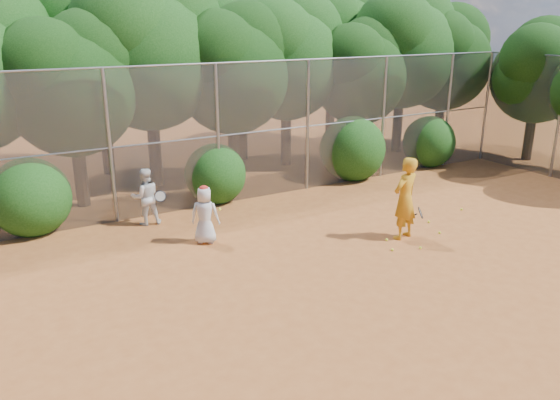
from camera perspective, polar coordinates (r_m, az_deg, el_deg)
ground at (r=11.81m, az=10.41°, el=-7.62°), size 80.00×80.00×0.00m
fence_back at (r=15.91m, az=-3.58°, el=7.19°), size 20.05×0.09×4.03m
fence_side at (r=20.51m, az=27.16°, el=7.73°), size 0.09×6.09×4.03m
tree_2 at (r=16.11m, az=-20.99°, el=11.70°), size 3.99×3.47×5.47m
tree_3 at (r=17.61m, az=-13.56°, el=15.49°), size 4.89×4.26×6.70m
tree_4 at (r=17.97m, az=-5.00°, el=13.92°), size 4.19×3.64×5.73m
tree_5 at (r=19.83m, az=0.75°, el=15.22°), size 4.51×3.92×6.17m
tree_6 at (r=20.45m, az=8.41°, el=13.50°), size 3.86×3.36×5.29m
tree_7 at (r=22.49m, az=12.76°, el=15.74°), size 4.77×4.14×6.53m
tree_8 at (r=23.68m, az=16.88°, el=14.40°), size 4.25×3.70×5.82m
tree_10 at (r=19.48m, az=-18.50°, el=15.98°), size 5.15×4.48×7.06m
tree_11 at (r=20.76m, az=-4.06°, el=15.63°), size 4.64×4.03×6.35m
tree_12 at (r=23.57m, az=5.56°, el=16.75°), size 5.02×4.37×6.88m
tree_13 at (r=22.68m, az=25.45°, el=12.43°), size 3.86×3.36×5.29m
bush_0 at (r=14.90m, az=-24.71°, el=0.59°), size 2.00×2.00×2.00m
bush_1 at (r=16.08m, az=-6.79°, el=3.00°), size 1.80×1.80×1.80m
bush_2 at (r=18.50m, az=7.60°, el=5.62°), size 2.20×2.20×2.20m
bush_3 at (r=20.81m, az=15.32°, el=6.11°), size 1.90×1.90×1.90m
player_yellow at (r=13.47m, az=12.94°, el=0.15°), size 0.92×0.68×2.03m
player_teen at (r=13.08m, az=-7.85°, el=-1.51°), size 0.82×0.76×1.43m
player_white at (r=14.55m, az=-13.87°, el=0.35°), size 0.86×0.73×1.51m
ball_0 at (r=13.52m, az=11.08°, el=-4.09°), size 0.07×0.07×0.07m
ball_1 at (r=14.95m, az=15.28°, el=-2.21°), size 0.07×0.07×0.07m
ball_2 at (r=13.22m, az=14.45°, el=-4.86°), size 0.07×0.07×0.07m
ball_3 at (r=14.27m, az=16.34°, el=-3.30°), size 0.07×0.07×0.07m
ball_4 at (r=12.97m, az=11.66°, el=-5.11°), size 0.07×0.07×0.07m
ball_5 at (r=17.58m, az=13.10°, el=1.03°), size 0.07×0.07×0.07m
ball_6 at (r=16.20m, az=18.44°, el=-0.93°), size 0.07×0.07×0.07m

